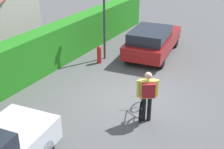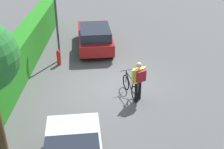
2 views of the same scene
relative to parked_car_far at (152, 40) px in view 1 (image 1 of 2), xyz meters
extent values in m
plane|color=#4F4F4F|center=(-4.25, -1.17, -0.75)|extent=(60.00, 60.00, 0.00)
cube|color=#22781B|center=(-4.25, 3.35, 0.13)|extent=(17.97, 0.90, 1.76)
cylinder|color=black|center=(-8.54, 0.93, -0.43)|extent=(0.65, 0.25, 0.63)
cube|color=maroon|center=(0.16, 0.02, -0.13)|extent=(4.41, 2.29, 0.61)
cube|color=#1E232D|center=(-0.45, -0.05, 0.42)|extent=(2.43, 1.84, 0.49)
cylinder|color=black|center=(1.50, 1.00, -0.44)|extent=(0.64, 0.25, 0.63)
cylinder|color=black|center=(1.69, -0.62, -0.44)|extent=(0.64, 0.25, 0.63)
cylinder|color=black|center=(-1.36, 0.66, -0.44)|extent=(0.64, 0.25, 0.63)
cylinder|color=black|center=(-1.17, -0.96, -0.44)|extent=(0.64, 0.25, 0.63)
torus|color=black|center=(-4.48, -1.58, -0.41)|extent=(0.67, 0.27, 0.68)
torus|color=black|center=(-5.43, -1.90, -0.41)|extent=(0.67, 0.27, 0.68)
cylinder|color=black|center=(-4.78, -1.68, -0.14)|extent=(0.62, 0.24, 0.60)
cylinder|color=black|center=(-5.17, -1.81, -0.17)|extent=(0.23, 0.11, 0.52)
cylinder|color=black|center=(-4.89, -1.72, 0.09)|extent=(0.75, 0.28, 0.08)
cylinder|color=black|center=(-5.25, -1.84, -0.42)|extent=(0.37, 0.16, 0.05)
cylinder|color=black|center=(-4.48, -1.58, -0.13)|extent=(0.05, 0.05, 0.56)
cube|color=black|center=(-5.26, -1.84, 0.12)|extent=(0.24, 0.16, 0.06)
cylinder|color=black|center=(-4.48, -1.58, 0.18)|extent=(0.19, 0.48, 0.03)
cylinder|color=black|center=(-5.33, -1.96, -0.33)|extent=(0.13, 0.13, 0.84)
cylinder|color=black|center=(-5.24, -2.11, -0.33)|extent=(0.13, 0.13, 0.84)
cube|color=#D8CC4C|center=(-5.29, -2.03, 0.39)|extent=(0.43, 0.52, 0.59)
sphere|color=tan|center=(-5.29, -2.03, 0.83)|extent=(0.23, 0.23, 0.23)
cylinder|color=#D8CC4C|center=(-5.45, -1.79, 0.40)|extent=(0.09, 0.09, 0.56)
cylinder|color=#D8CC4C|center=(-5.13, -2.28, 0.40)|extent=(0.09, 0.09, 0.56)
cube|color=maroon|center=(-5.42, -2.12, 0.42)|extent=(0.34, 0.42, 0.45)
cylinder|color=#38383D|center=(-1.49, 1.77, 0.95)|extent=(0.10, 0.10, 3.39)
cylinder|color=red|center=(-2.06, 1.72, -0.40)|extent=(0.20, 0.20, 0.70)
sphere|color=red|center=(-2.06, 1.72, -0.03)|extent=(0.18, 0.18, 0.18)
camera|label=1|loc=(-13.02, -5.17, 4.82)|focal=49.21mm
camera|label=2|loc=(-15.56, -1.00, 5.92)|focal=47.31mm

